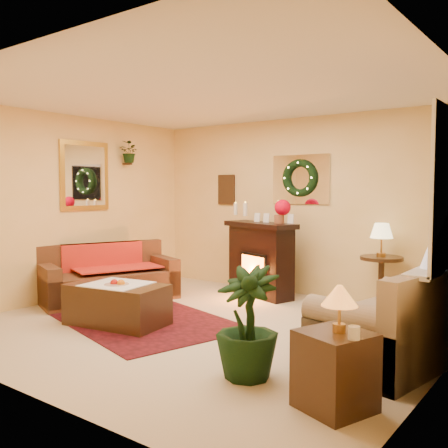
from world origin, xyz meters
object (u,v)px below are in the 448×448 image
Objects in this scene: side_table_round at (381,285)px; coffee_table at (117,307)px; fireplace at (260,258)px; end_table_square at (335,372)px; loveseat at (393,316)px; sofa at (109,270)px.

side_table_round is 3.31m from coffee_table.
end_table_square is at bearing -30.60° from fireplace.
side_table_round is (-0.75, 1.84, -0.09)m from loveseat.
side_table_round is at bearing 39.73° from coffee_table.
side_table_round is 0.62× the size of coffee_table.
fireplace is 2.97m from loveseat.
side_table_round is at bearing 49.72° from sofa.
fireplace is 0.73× the size of loveseat.
sofa reaches higher than coffee_table.
sofa is 2.61× the size of side_table_round.
end_table_square is 0.50× the size of coffee_table.
loveseat is 3.01m from coffee_table.
fireplace reaches higher than coffee_table.
fireplace is 1.97× the size of end_table_square.
side_table_round is at bearing 103.56° from end_table_square.
loveseat is at bearing 3.56° from coffee_table.
sofa is 1.63× the size of coffee_table.
sofa is 1.21× the size of loveseat.
fireplace is 1.57× the size of side_table_round.
loveseat reaches higher than end_table_square.
side_table_round is 3.14m from end_table_square.
side_table_round is at bearing 122.89° from loveseat.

